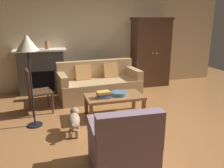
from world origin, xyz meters
TOP-DOWN VIEW (x-y plane):
  - ground_plane at (0.00, 0.00)m, footprint 9.60×9.60m
  - back_wall at (0.00, 2.55)m, footprint 7.20×0.10m
  - fireplace at (-1.55, 2.30)m, footprint 1.26×0.48m
  - armoire at (1.40, 2.22)m, footprint 1.06×0.57m
  - couch at (-0.24, 1.56)m, footprint 1.97×0.99m
  - coffee_table at (-0.21, 0.37)m, footprint 1.10×0.60m
  - fruit_bowl at (-0.12, 0.36)m, footprint 0.30×0.30m
  - book_stack at (-0.44, 0.31)m, footprint 0.26×0.20m
  - mantel_vase_bronze at (-1.73, 2.28)m, footprint 0.12×0.12m
  - mantel_vase_terracotta at (-1.37, 2.28)m, footprint 0.10×0.10m
  - armchair_near_left at (-0.59, -1.27)m, footprint 0.81×0.80m
  - side_chair_wooden at (-1.67, 0.96)m, footprint 0.52×0.52m
  - floor_lamp at (-1.70, 0.35)m, footprint 0.36×0.36m
  - dog at (-1.06, -0.15)m, footprint 0.27×0.57m

SIDE VIEW (x-z plane):
  - ground_plane at x=0.00m, z-range 0.00..0.00m
  - dog at x=-1.06m, z-range 0.05..0.44m
  - armchair_near_left at x=-0.59m, z-range -0.12..0.76m
  - couch at x=-0.24m, z-range -0.11..0.75m
  - coffee_table at x=-0.21m, z-range 0.16..0.58m
  - fruit_bowl at x=-0.12m, z-range 0.42..0.49m
  - book_stack at x=-0.44m, z-range 0.42..0.55m
  - side_chair_wooden at x=-1.67m, z-range 0.06..0.96m
  - fireplace at x=-1.55m, z-range 0.01..1.13m
  - armoire at x=1.40m, z-range 0.00..1.88m
  - mantel_vase_bronze at x=-1.73m, z-range 1.12..1.31m
  - mantel_vase_terracotta at x=-1.37m, z-range 1.12..1.32m
  - floor_lamp at x=-1.70m, z-range 0.58..2.18m
  - back_wall at x=0.00m, z-range 0.00..2.80m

